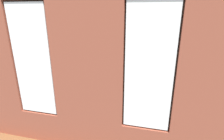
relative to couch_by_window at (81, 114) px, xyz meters
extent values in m
cube|color=brown|center=(-0.48, -2.18, -0.38)|extent=(6.60, 6.42, 0.10)
cube|color=brown|center=(-0.48, 0.65, 1.36)|extent=(1.35, 0.16, 3.39)
cube|color=white|center=(-1.58, 0.69, 1.49)|extent=(0.80, 0.03, 2.18)
cube|color=#38281E|center=(-1.58, 0.63, 1.49)|extent=(0.86, 0.04, 2.24)
cube|color=brown|center=(0.63, 0.65, 0.02)|extent=(0.86, 0.16, 0.70)
cube|color=white|center=(0.63, 0.69, 1.49)|extent=(0.80, 0.03, 2.18)
cube|color=#38281E|center=(0.63, 0.63, 1.49)|extent=(0.86, 0.04, 2.24)
cube|color=olive|center=(-0.48, 0.55, 0.34)|extent=(3.26, 0.24, 0.06)
cube|color=black|center=(-0.48, 0.56, 1.81)|extent=(0.49, 0.03, 0.70)
cube|color=teal|center=(-0.48, 0.55, 1.81)|extent=(0.43, 0.01, 0.64)
cube|color=silver|center=(2.47, -1.98, 1.36)|extent=(0.10, 5.42, 3.39)
cube|color=black|center=(0.00, -0.05, -0.12)|extent=(1.98, 0.85, 0.42)
cube|color=black|center=(0.00, 0.28, 0.28)|extent=(1.98, 0.24, 0.38)
cube|color=black|center=(-0.88, -0.05, 0.19)|extent=(0.22, 0.85, 0.24)
cube|color=black|center=(0.88, -0.05, 0.19)|extent=(0.22, 0.85, 0.24)
cube|color=black|center=(-0.39, -0.09, 0.15)|extent=(0.71, 0.65, 0.12)
cube|color=black|center=(0.39, -0.09, 0.15)|extent=(0.71, 0.65, 0.12)
cube|color=black|center=(-2.73, -2.09, -0.12)|extent=(0.95, 1.89, 0.42)
cube|color=black|center=(-3.05, -2.11, 0.28)|extent=(0.34, 1.85, 0.38)
cube|color=black|center=(-2.68, -2.90, 0.19)|extent=(0.86, 0.27, 0.24)
cube|color=black|center=(-2.77, -1.28, 0.19)|extent=(0.86, 0.27, 0.24)
cube|color=black|center=(-2.67, -2.44, 0.15)|extent=(0.68, 0.68, 0.12)
cube|color=black|center=(-2.71, -1.74, 0.15)|extent=(0.68, 0.68, 0.12)
cube|color=#A87547|center=(-0.07, -2.27, 0.08)|extent=(1.35, 0.80, 0.04)
cube|color=#A87547|center=(-0.68, -2.61, -0.13)|extent=(0.07, 0.07, 0.39)
cube|color=#A87547|center=(0.55, -2.61, -0.13)|extent=(0.07, 0.07, 0.39)
cube|color=#A87547|center=(-0.68, -1.94, -0.13)|extent=(0.07, 0.07, 0.39)
cube|color=#A87547|center=(0.55, -1.94, -0.13)|extent=(0.07, 0.07, 0.39)
cylinder|color=#4C4C51|center=(-0.07, -2.27, 0.15)|extent=(0.08, 0.08, 0.10)
cylinder|color=#B7333D|center=(0.10, -2.37, 0.15)|extent=(0.08, 0.08, 0.10)
cylinder|color=#9E5638|center=(0.34, -2.16, 0.15)|extent=(0.11, 0.11, 0.09)
sphere|color=#286B2D|center=(0.34, -2.16, 0.25)|extent=(0.13, 0.13, 0.13)
cube|color=#59595B|center=(-0.17, -2.16, 0.12)|extent=(0.18, 0.08, 0.02)
cube|color=black|center=(2.17, -2.70, -0.06)|extent=(0.99, 0.42, 0.54)
cube|color=black|center=(2.17, -2.70, 0.24)|extent=(0.41, 0.20, 0.05)
cube|color=black|center=(2.17, -2.70, 0.29)|extent=(0.06, 0.04, 0.06)
cube|color=black|center=(2.17, -2.70, 0.60)|extent=(0.92, 0.04, 0.56)
cube|color=black|center=(2.17, -2.72, 0.60)|extent=(0.87, 0.01, 0.51)
cylinder|color=olive|center=(0.64, -4.01, -0.19)|extent=(0.48, 0.48, 0.28)
ellipsoid|color=silver|center=(0.64, -4.01, 0.14)|extent=(1.07, 1.07, 0.43)
ellipsoid|color=navy|center=(0.72, -4.01, 0.24)|extent=(0.44, 0.44, 0.18)
cylinder|color=#47423D|center=(1.92, 0.10, -0.20)|extent=(0.22, 0.22, 0.26)
cylinder|color=brown|center=(1.92, 0.10, 0.23)|extent=(0.04, 0.04, 0.59)
cone|color=#3D8E42|center=(2.12, 0.09, 0.66)|extent=(0.46, 0.13, 0.37)
cone|color=#3D8E42|center=(2.02, 0.20, 0.72)|extent=(0.33, 0.33, 0.46)
cone|color=#3D8E42|center=(1.87, 0.28, 0.68)|extent=(0.21, 0.45, 0.39)
cone|color=#3D8E42|center=(1.77, 0.15, 0.71)|extent=(0.41, 0.23, 0.44)
cone|color=#3D8E42|center=(1.78, 0.03, 0.71)|extent=(0.40, 0.26, 0.44)
cone|color=#3D8E42|center=(1.86, -0.09, 0.67)|extent=(0.24, 0.46, 0.38)
cone|color=#3D8E42|center=(1.99, -0.02, 0.72)|extent=(0.27, 0.37, 0.46)
cylinder|color=brown|center=(-2.38, -3.46, -0.25)|extent=(0.17, 0.17, 0.17)
cylinder|color=brown|center=(-2.38, -3.46, -0.08)|extent=(0.02, 0.02, 0.18)
ellipsoid|color=#1E5B28|center=(-2.38, -3.46, 0.14)|extent=(0.38, 0.38, 0.26)
cylinder|color=brown|center=(-2.93, -4.39, -0.13)|extent=(0.36, 0.36, 0.39)
cylinder|color=brown|center=(-2.93, -4.39, 0.13)|extent=(0.05, 0.05, 0.15)
ellipsoid|color=#337F38|center=(-2.93, -4.39, 0.49)|extent=(0.63, 0.63, 0.56)
cylinder|color=#47423D|center=(-0.90, -3.26, -0.26)|extent=(0.13, 0.13, 0.14)
cylinder|color=brown|center=(-0.90, -3.26, -0.11)|extent=(0.02, 0.02, 0.16)
ellipsoid|color=#1E5B28|center=(-0.90, -3.26, 0.07)|extent=(0.24, 0.24, 0.19)
cylinder|color=#9E5638|center=(1.87, -4.34, -0.20)|extent=(0.22, 0.22, 0.26)
cylinder|color=brown|center=(1.87, -4.34, -0.02)|extent=(0.03, 0.03, 0.09)
ellipsoid|color=#3D8E42|center=(1.87, -4.34, 0.20)|extent=(0.46, 0.46, 0.36)
camera|label=1|loc=(-1.64, 3.47, 2.41)|focal=28.00mm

